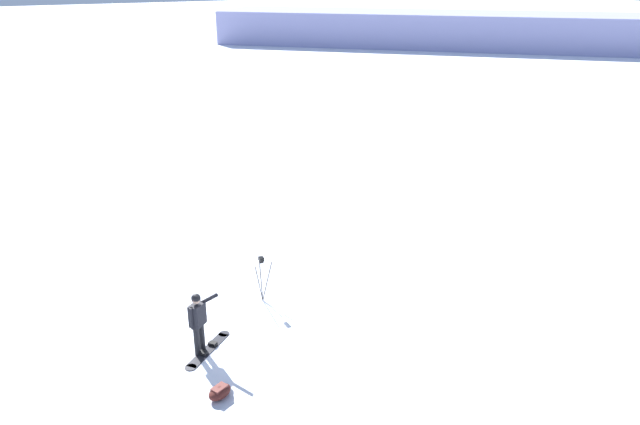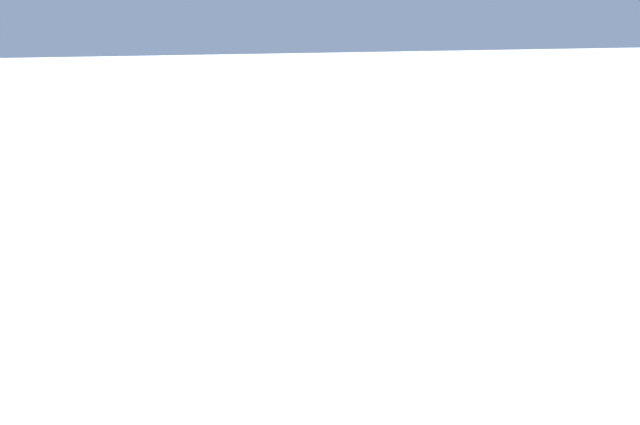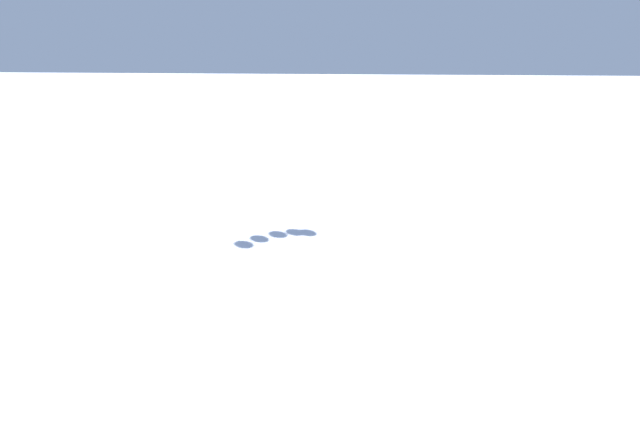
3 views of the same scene
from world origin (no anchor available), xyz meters
The scene contains 0 objects.
Camera 2 is at (-7.06, -1.42, 9.29)m, focal length 33.78 mm.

